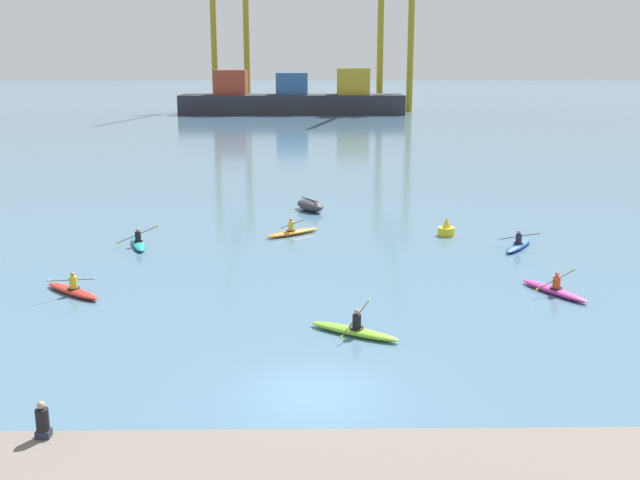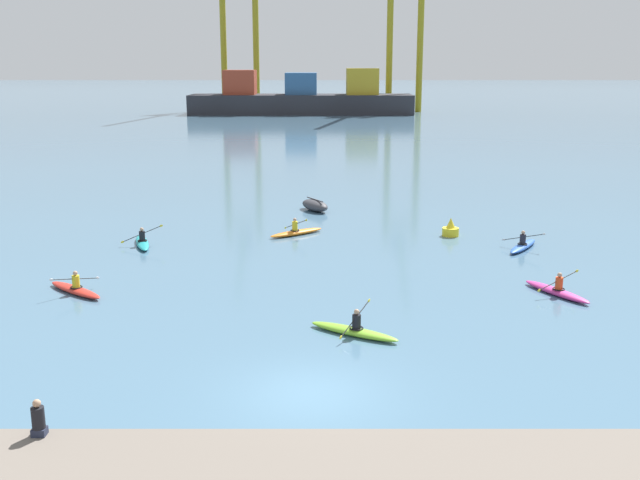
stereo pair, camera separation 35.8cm
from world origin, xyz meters
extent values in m
plane|color=#476B84|center=(0.00, 0.00, 0.00)|extent=(800.00, 800.00, 0.00)
cube|color=#28282D|center=(-3.22, 117.96, 1.77)|extent=(40.71, 9.08, 3.55)
cube|color=#993823|center=(-14.42, 117.96, 5.74)|extent=(5.70, 6.35, 4.39)
cube|color=#2D5684|center=(-3.22, 117.96, 5.50)|extent=(5.70, 6.35, 3.90)
cube|color=#B29323|center=(7.97, 117.96, 5.89)|extent=(5.70, 6.35, 4.69)
cylinder|color=olive|center=(-18.89, 131.07, 13.37)|extent=(1.20, 1.20, 26.73)
cylinder|color=olive|center=(-12.45, 131.07, 13.37)|extent=(1.20, 1.20, 26.73)
cylinder|color=olive|center=(13.45, 124.57, 12.87)|extent=(1.20, 1.20, 25.74)
cylinder|color=olive|center=(19.23, 124.57, 12.87)|extent=(1.20, 1.20, 25.74)
ellipsoid|color=#38383D|center=(-0.08, 26.52, 0.35)|extent=(2.26, 2.80, 0.70)
cube|color=#38383D|center=(-0.08, 26.52, 0.73)|extent=(1.03, 1.71, 0.06)
cylinder|color=yellow|center=(7.32, 19.55, 0.23)|extent=(0.90, 0.90, 0.45)
cone|color=yellow|center=(7.32, 19.55, 0.73)|extent=(0.49, 0.49, 0.55)
ellipsoid|color=red|center=(-9.74, 9.38, 0.13)|extent=(2.99, 2.65, 0.26)
torus|color=black|center=(-9.67, 9.31, 0.27)|extent=(0.69, 0.69, 0.05)
cylinder|color=gold|center=(-9.67, 9.31, 0.51)|extent=(0.30, 0.30, 0.50)
sphere|color=tan|center=(-9.67, 9.31, 0.86)|extent=(0.19, 0.19, 0.19)
cylinder|color=black|center=(-9.70, 9.35, 0.61)|extent=(1.36, 1.60, 0.43)
ellipsoid|color=silver|center=(-10.37, 8.56, 0.81)|extent=(0.16, 0.18, 0.14)
ellipsoid|color=silver|center=(-9.04, 10.13, 0.41)|extent=(0.16, 0.18, 0.14)
ellipsoid|color=orange|center=(-1.05, 19.80, 0.13)|extent=(3.06, 2.55, 0.26)
torus|color=black|center=(-1.13, 19.73, 0.27)|extent=(0.69, 0.69, 0.05)
cylinder|color=gold|center=(-1.13, 19.73, 0.51)|extent=(0.30, 0.30, 0.50)
sphere|color=tan|center=(-1.13, 19.73, 0.86)|extent=(0.19, 0.19, 0.19)
cylinder|color=black|center=(-1.09, 19.77, 0.61)|extent=(1.23, 1.58, 0.80)
ellipsoid|color=yellow|center=(-1.68, 20.54, 0.23)|extent=(0.16, 0.19, 0.17)
ellipsoid|color=yellow|center=(-0.49, 18.99, 0.99)|extent=(0.16, 0.19, 0.17)
ellipsoid|color=teal|center=(-8.91, 17.46, 0.13)|extent=(1.61, 3.42, 0.26)
torus|color=black|center=(-8.88, 17.36, 0.27)|extent=(0.62, 0.62, 0.05)
cylinder|color=black|center=(-8.88, 17.36, 0.51)|extent=(0.30, 0.30, 0.50)
sphere|color=tan|center=(-8.88, 17.36, 0.86)|extent=(0.19, 0.19, 0.19)
cylinder|color=black|center=(-8.90, 17.41, 0.61)|extent=(1.90, 0.64, 0.75)
ellipsoid|color=yellow|center=(-9.84, 17.11, 0.25)|extent=(0.21, 0.10, 0.16)
ellipsoid|color=yellow|center=(-7.96, 17.71, 0.97)|extent=(0.21, 0.10, 0.16)
ellipsoid|color=#2856B2|center=(10.50, 16.74, 0.13)|extent=(2.36, 3.17, 0.26)
torus|color=black|center=(10.44, 16.66, 0.27)|extent=(0.68, 0.68, 0.05)
cylinder|color=#23232D|center=(10.44, 16.66, 0.51)|extent=(0.30, 0.30, 0.50)
sphere|color=tan|center=(10.44, 16.66, 0.86)|extent=(0.19, 0.19, 0.19)
cylinder|color=black|center=(10.47, 16.70, 0.61)|extent=(1.72, 1.14, 0.59)
ellipsoid|color=silver|center=(9.62, 17.25, 0.33)|extent=(0.19, 0.14, 0.15)
ellipsoid|color=silver|center=(11.32, 16.14, 0.89)|extent=(0.19, 0.14, 0.15)
ellipsoid|color=#C13384|center=(9.81, 9.15, 0.13)|extent=(2.14, 3.28, 0.26)
torus|color=black|center=(9.86, 9.07, 0.27)|extent=(0.66, 0.66, 0.05)
cylinder|color=#DB471E|center=(9.86, 9.07, 0.51)|extent=(0.30, 0.30, 0.50)
sphere|color=tan|center=(9.86, 9.07, 0.86)|extent=(0.19, 0.19, 0.19)
cylinder|color=black|center=(9.84, 9.11, 0.61)|extent=(1.81, 1.00, 0.56)
ellipsoid|color=yellow|center=(8.94, 8.63, 0.35)|extent=(0.20, 0.13, 0.15)
ellipsoid|color=yellow|center=(10.73, 9.59, 0.87)|extent=(0.20, 0.13, 0.15)
ellipsoid|color=#7ABC2D|center=(1.41, 4.63, 0.13)|extent=(3.21, 2.30, 0.26)
torus|color=black|center=(1.49, 4.57, 0.27)|extent=(0.67, 0.67, 0.05)
cylinder|color=black|center=(1.49, 4.57, 0.51)|extent=(0.30, 0.30, 0.50)
sphere|color=tan|center=(1.49, 4.57, 0.86)|extent=(0.19, 0.19, 0.19)
cylinder|color=black|center=(1.45, 4.60, 0.61)|extent=(1.07, 1.70, 0.76)
ellipsoid|color=yellow|center=(0.93, 3.76, 0.24)|extent=(0.14, 0.20, 0.17)
ellipsoid|color=yellow|center=(1.97, 5.44, 0.98)|extent=(0.14, 0.20, 0.17)
cube|color=#23283D|center=(-6.23, -3.79, 0.85)|extent=(0.32, 0.28, 0.18)
cylinder|color=black|center=(-6.23, -3.79, 1.20)|extent=(0.30, 0.30, 0.52)
sphere|color=tan|center=(-6.23, -3.79, 1.56)|extent=(0.19, 0.19, 0.19)
camera|label=1|loc=(-0.12, -19.17, 9.11)|focal=41.19mm
camera|label=2|loc=(0.24, -19.17, 9.11)|focal=41.19mm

